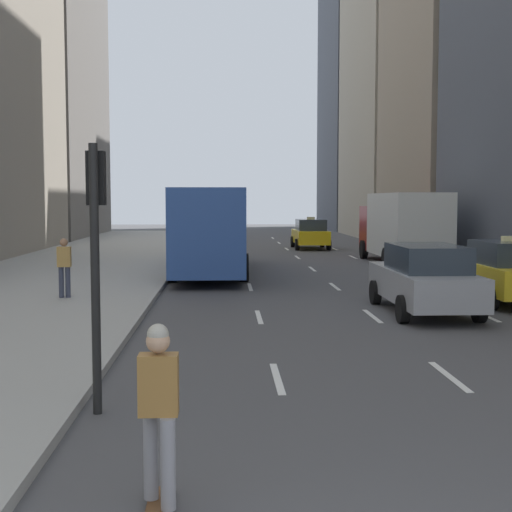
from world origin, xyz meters
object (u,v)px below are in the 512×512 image
Objects in this scene: taxi_second at (506,271)px; traffic_light_pole at (96,234)px; pedestrian_far_walking at (64,265)px; city_bus at (210,227)px; box_truck at (402,226)px; skateboarder at (159,408)px; sedan_black_near at (424,278)px; taxi_lead at (310,234)px.

taxi_second is 13.79m from traffic_light_pole.
taxi_second reaches higher than pedestrian_far_walking.
city_bus is 9.01m from pedestrian_far_walking.
skateboarder is at bearing -108.89° from box_truck.
city_bus is (-5.61, 10.32, 0.90)m from sedan_black_near.
box_truck reaches higher than taxi_second.
city_bus is 1.38× the size of box_truck.
traffic_light_pole reaches higher than taxi_second.
taxi_lead is 22.25m from taxi_second.
traffic_light_pole is at bearing -101.95° from taxi_lead.
city_bus is 18.48m from traffic_light_pole.
box_truck is 26.10m from skateboarder.
skateboarder is at bearing -70.62° from traffic_light_pole.
skateboarder is (-5.65, -35.04, 0.08)m from taxi_lead.
taxi_lead is 23.80m from sedan_black_near.
box_truck is at bearing 71.11° from skateboarder.
sedan_black_near is 1.36× the size of traffic_light_pole.
taxi_lead is 0.52× the size of box_truck.
taxi_second is at bearing -45.64° from city_bus.
city_bus reaches higher than skateboarder.
taxi_lead reaches higher than sedan_black_near.
skateboarder is (-8.45, -12.96, 0.08)m from taxi_second.
pedestrian_far_walking reaches higher than sedan_black_near.
taxi_second is (2.80, -22.08, 0.00)m from taxi_lead.
traffic_light_pole reaches higher than pedestrian_far_walking.
taxi_lead is 1.22× the size of traffic_light_pole.
traffic_light_pole is at bearing -134.18° from taxi_second.
taxi_lead is at bearing 80.85° from skateboarder.
traffic_light_pole reaches higher than city_bus.
city_bus reaches higher than taxi_lead.
sedan_black_near is 2.96× the size of pedestrian_far_walking.
box_truck is (2.80, -10.36, 0.83)m from taxi_lead.
pedestrian_far_walking is 0.46× the size of traffic_light_pole.
traffic_light_pole is at bearing -75.20° from pedestrian_far_walking.
box_truck is at bearing 66.09° from traffic_light_pole.
taxi_second is 2.52× the size of skateboarder.
pedestrian_far_walking is (-9.48, 2.21, 0.18)m from sedan_black_near.
sedan_black_near is 12.58m from skateboarder.
pedestrian_far_walking is (-3.86, -8.11, -0.72)m from city_bus.
pedestrian_far_walking is at bearing -113.70° from taxi_lead.
city_bus is at bearing 89.91° from skateboarder.
taxi_lead is at bearing 66.30° from pedestrian_far_walking.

